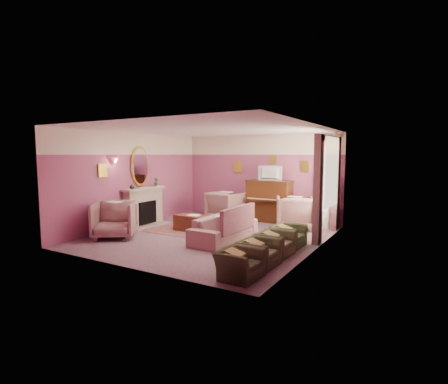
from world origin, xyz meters
The scene contains 48 objects.
floor centered at (0.00, 0.00, 0.00)m, with size 5.50×6.00×0.01m, color #7E5D65.
ceiling centered at (0.00, 0.00, 2.80)m, with size 5.50×6.00×0.01m, color white.
wall_back centered at (0.00, 3.00, 1.40)m, with size 5.50×0.02×2.80m, color #834266.
wall_front centered at (0.00, -3.00, 1.40)m, with size 5.50×0.02×2.80m, color #834266.
wall_left centered at (-2.75, 0.00, 1.40)m, with size 0.02×6.00×2.80m, color #834266.
wall_right centered at (2.75, 0.00, 1.40)m, with size 0.02×6.00×2.80m, color #834266.
picture_rail_band centered at (0.00, 2.99, 2.47)m, with size 5.50×0.01×0.65m, color #F8E3C6.
stripe_panel centered at (2.73, 1.30, 1.07)m, with size 0.01×3.00×2.15m, color #939D88.
fireplace_surround centered at (-2.59, 0.20, 0.55)m, with size 0.30×1.40×1.10m, color tan.
fireplace_inset centered at (-2.49, 0.20, 0.40)m, with size 0.18×0.72×0.68m, color black.
fire_ember centered at (-2.45, 0.20, 0.22)m, with size 0.06×0.54×0.10m, color #FF6700.
mantel_shelf centered at (-2.56, 0.20, 1.12)m, with size 0.40×1.55×0.07m, color tan.
hearth centered at (-2.39, 0.20, 0.01)m, with size 0.55×1.50×0.02m, color tan.
mirror_frame centered at (-2.70, 0.20, 1.80)m, with size 0.04×0.72×1.20m, color gold.
mirror_glass centered at (-2.67, 0.20, 1.80)m, with size 0.01×0.60×1.06m, color silver.
sconce_shade centered at (-2.62, -0.85, 1.98)m, with size 0.20×0.20×0.16m, color #F48563.
piano centered at (0.50, 2.68, 0.65)m, with size 1.40×0.60×1.30m, color #45210E.
piano_keyshelf centered at (0.50, 2.33, 0.72)m, with size 1.30×0.12×0.06m, color #45210E.
piano_keys centered at (0.50, 2.33, 0.76)m, with size 1.20×0.08×0.02m, color white.
piano_top centered at (0.50, 2.68, 1.31)m, with size 1.45×0.65×0.04m, color #45210E.
television centered at (0.50, 2.63, 1.60)m, with size 0.80×0.12×0.48m, color black.
print_back_left centered at (-0.80, 2.96, 1.72)m, with size 0.30×0.03×0.38m, color gold.
print_back_right centered at (1.55, 2.96, 1.78)m, with size 0.26×0.03×0.34m, color gold.
print_back_mid centered at (0.50, 2.96, 2.00)m, with size 0.22×0.03×0.26m, color gold.
print_left_wall centered at (-2.71, -1.20, 1.72)m, with size 0.03×0.28×0.36m, color gold.
window_blind centered at (2.70, 1.55, 1.70)m, with size 0.03×1.40×1.80m, color beige.
curtain_left centered at (2.62, 0.63, 1.30)m, with size 0.16×0.34×2.60m, color #8B4C56.
curtain_right centered at (2.62, 2.47, 1.30)m, with size 0.16×0.34×2.60m, color #8B4C56.
pelmet centered at (2.62, 1.55, 2.56)m, with size 0.16×2.20×0.16m, color #8B4C56.
mantel_plant centered at (-2.55, 0.75, 1.29)m, with size 0.16×0.16×0.28m, color #3C6132.
mantel_vase centered at (-2.55, -0.30, 1.23)m, with size 0.16×0.16×0.16m, color #F8E3C6.
area_rug centered at (-0.72, 0.36, 0.01)m, with size 2.50×1.80×0.01m, color #8C514A.
coffee_table centered at (-0.81, 0.26, 0.23)m, with size 1.00×0.50×0.45m, color #4F2113.
table_paper centered at (-0.76, 0.26, 0.46)m, with size 0.35×0.28×0.01m, color white.
sofa centered at (0.52, -0.24, 0.43)m, with size 0.71×2.13×0.86m, color #A2736E.
sofa_throw centered at (0.92, -0.24, 0.60)m, with size 0.11×1.61×0.59m, color #8B4C56.
floral_armchair_left centered at (-0.78, 2.12, 0.53)m, with size 1.01×1.01×1.05m, color #A2736E.
floral_armchair_right centered at (1.58, 2.01, 0.53)m, with size 1.01×1.01×1.05m, color #A2736E.
floral_armchair_front centered at (-2.08, -1.42, 0.53)m, with size 1.01×1.01×1.05m, color #A2736E.
olive_chair_a centered at (2.11, -2.42, 0.34)m, with size 0.55×0.78×0.67m, color #3C4125.
olive_chair_b centered at (2.11, -1.60, 0.34)m, with size 0.55×0.78×0.67m, color #3C4125.
olive_chair_c centered at (2.11, -0.78, 0.34)m, with size 0.55×0.78×0.67m, color #3C4125.
olive_chair_d centered at (2.11, 0.04, 0.34)m, with size 0.55×0.78×0.67m, color #3C4125.
side_table centered at (2.24, 2.49, 0.35)m, with size 0.52×0.52×0.70m, color white.
side_plant_big centered at (2.24, 2.49, 0.87)m, with size 0.30×0.30×0.34m, color #3C6132.
side_plant_small centered at (2.36, 2.39, 0.84)m, with size 0.16×0.16×0.28m, color #3C6132.
palm_pot centered at (2.31, 2.63, 0.17)m, with size 0.34×0.34×0.34m, color #953928.
palm_plant centered at (2.31, 2.63, 1.06)m, with size 0.76×0.76×1.44m, color #3C6132.
Camera 1 is at (4.86, -7.67, 2.16)m, focal length 28.00 mm.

